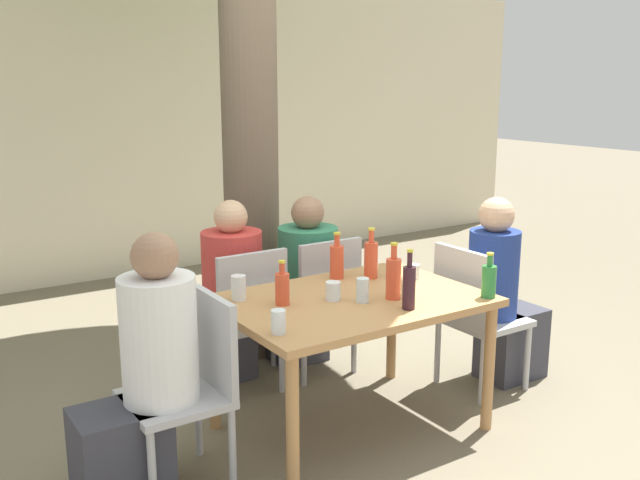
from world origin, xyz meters
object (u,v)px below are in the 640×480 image
drinking_glass_0 (363,290)px  drinking_glass_2 (239,288)px  patio_chair_1 (474,310)px  patio_chair_2 (245,313)px  person_seated_0 (143,383)px  soda_bottle_5 (371,259)px  person_seated_1 (502,301)px  soda_bottle_2 (393,277)px  person_seated_3 (301,288)px  dining_table_front (351,312)px  soda_bottle_1 (282,288)px  wine_bottle_0 (409,286)px  soda_bottle_4 (337,261)px  person_seated_2 (227,301)px  drinking_glass_3 (414,272)px  green_bottle_3 (489,280)px  patio_chair_0 (192,379)px  drinking_glass_4 (333,291)px  drinking_glass_1 (278,322)px  patio_chair_3 (321,298)px

drinking_glass_0 → drinking_glass_2: (-0.51, 0.38, 0.00)m
patio_chair_1 → patio_chair_2: same height
person_seated_0 → soda_bottle_5: person_seated_0 is taller
person_seated_1 → soda_bottle_2: size_ratio=3.96×
person_seated_3 → drinking_glass_0: 1.10m
dining_table_front → soda_bottle_1: 0.41m
wine_bottle_0 → soda_bottle_1: size_ratio=1.32×
drinking_glass_2 → soda_bottle_4: bearing=5.3°
patio_chair_2 → drinking_glass_0: patio_chair_2 is taller
person_seated_2 → drinking_glass_3: (0.77, -0.84, 0.26)m
soda_bottle_1 → drinking_glass_2: bearing=128.2°
dining_table_front → green_bottle_3: (0.60, -0.39, 0.17)m
soda_bottle_1 → patio_chair_0: bearing=-170.0°
person_seated_1 → person_seated_3: size_ratio=1.04×
patio_chair_0 → soda_bottle_2: bearing=82.9°
wine_bottle_0 → soda_bottle_2: size_ratio=1.02×
soda_bottle_1 → person_seated_0: bearing=-173.0°
patio_chair_0 → soda_bottle_2: size_ratio=3.01×
person_seated_0 → drinking_glass_2: person_seated_0 is taller
soda_bottle_5 → soda_bottle_2: bearing=-110.8°
patio_chair_2 → soda_bottle_4: 0.64m
drinking_glass_3 → person_seated_1: bearing=-8.3°
person_seated_1 → soda_bottle_4: bearing=70.9°
person_seated_2 → drinking_glass_4: 0.97m
drinking_glass_1 → person_seated_1: bearing=8.4°
patio_chair_1 → person_seated_3: 1.13m
dining_table_front → drinking_glass_3: bearing=10.5°
soda_bottle_5 → drinking_glass_0: soda_bottle_5 is taller
patio_chair_3 → drinking_glass_1: size_ratio=8.20×
dining_table_front → patio_chair_0: size_ratio=1.50×
person_seated_0 → drinking_glass_4: (1.03, 0.02, 0.25)m
soda_bottle_4 → drinking_glass_2: soda_bottle_4 is taller
green_bottle_3 → drinking_glass_3: size_ratio=2.84×
dining_table_front → person_seated_0: bearing=-180.0°
patio_chair_3 → soda_bottle_5: 0.58m
person_seated_0 → drinking_glass_0: 1.17m
soda_bottle_1 → soda_bottle_4: (0.51, 0.25, 0.02)m
dining_table_front → soda_bottle_2: 0.29m
patio_chair_2 → patio_chair_3: size_ratio=1.00×
patio_chair_3 → soda_bottle_4: soda_bottle_4 is taller
wine_bottle_0 → green_bottle_3: 0.48m
drinking_glass_3 → drinking_glass_0: bearing=-159.5°
person_seated_1 → wine_bottle_0: (-1.02, -0.31, 0.34)m
drinking_glass_3 → soda_bottle_4: bearing=144.9°
patio_chair_1 → drinking_glass_0: size_ratio=7.09×
wine_bottle_0 → soda_bottle_4: size_ratio=1.13×
person_seated_2 → soda_bottle_4: bearing=125.0°
patio_chair_3 → drinking_glass_3: 0.71m
patio_chair_1 → green_bottle_3: bearing=141.9°
soda_bottle_4 → drinking_glass_0: soda_bottle_4 is taller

